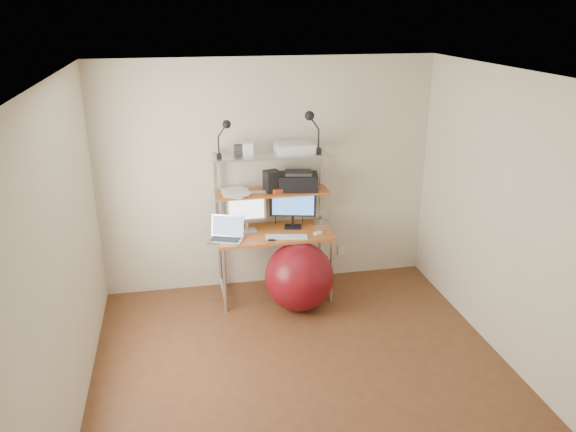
# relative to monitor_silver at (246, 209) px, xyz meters

# --- Properties ---
(room) EXTENTS (3.60, 3.60, 3.60)m
(room) POSITION_rel_monitor_silver_xyz_m (0.28, -1.53, 0.27)
(room) COLOR brown
(room) RESTS_ON ground
(computer_desk) EXTENTS (1.20, 0.60, 1.57)m
(computer_desk) POSITION_rel_monitor_silver_xyz_m (0.28, -0.03, -0.03)
(computer_desk) COLOR #C66326
(computer_desk) RESTS_ON ground
(desktop) EXTENTS (1.20, 0.60, 0.00)m
(desktop) POSITION_rel_monitor_silver_xyz_m (0.28, -0.09, -0.24)
(desktop) COLOR #C66326
(desktop) RESTS_ON computer_desk
(mid_shelf) EXTENTS (1.18, 0.34, 0.00)m
(mid_shelf) POSITION_rel_monitor_silver_xyz_m (0.28, 0.04, 0.17)
(mid_shelf) COLOR #C66326
(mid_shelf) RESTS_ON computer_desk
(top_shelf) EXTENTS (1.18, 0.34, 0.00)m
(top_shelf) POSITION_rel_monitor_silver_xyz_m (0.28, 0.04, 0.57)
(top_shelf) COLOR #B9B9BF
(top_shelf) RESTS_ON computer_desk
(floor) EXTENTS (3.60, 3.60, 0.00)m
(floor) POSITION_rel_monitor_silver_xyz_m (0.28, -1.53, -0.98)
(floor) COLOR brown
(floor) RESTS_ON ground
(wall_outlet) EXTENTS (0.08, 0.01, 0.12)m
(wall_outlet) POSITION_rel_monitor_silver_xyz_m (1.13, 0.25, -0.68)
(wall_outlet) COLOR silver
(wall_outlet) RESTS_ON room
(monitor_silver) EXTENTS (0.41, 0.16, 0.46)m
(monitor_silver) POSITION_rel_monitor_silver_xyz_m (0.00, 0.00, 0.00)
(monitor_silver) COLOR #B7B8BC
(monitor_silver) RESTS_ON desktop
(monitor_black) EXTENTS (0.48, 0.18, 0.49)m
(monitor_black) POSITION_rel_monitor_silver_xyz_m (0.50, 0.01, 0.00)
(monitor_black) COLOR black
(monitor_black) RESTS_ON desktop
(laptop) EXTENTS (0.41, 0.37, 0.30)m
(laptop) POSITION_rel_monitor_silver_xyz_m (-0.23, -0.18, -0.19)
(laptop) COLOR #B6B5B9
(laptop) RESTS_ON desktop
(keyboard) EXTENTS (0.44, 0.20, 0.01)m
(keyboard) POSITION_rel_monitor_silver_xyz_m (0.37, -0.27, -0.24)
(keyboard) COLOR silver
(keyboard) RESTS_ON desktop
(mouse) EXTENTS (0.10, 0.08, 0.02)m
(mouse) POSITION_rel_monitor_silver_xyz_m (0.72, -0.25, -0.23)
(mouse) COLOR silver
(mouse) RESTS_ON desktop
(mac_mini) EXTENTS (0.20, 0.20, 0.03)m
(mac_mini) POSITION_rel_monitor_silver_xyz_m (0.82, 0.00, -0.23)
(mac_mini) COLOR #B6B5B9
(mac_mini) RESTS_ON desktop
(phone) EXTENTS (0.08, 0.14, 0.01)m
(phone) POSITION_rel_monitor_silver_xyz_m (0.22, -0.26, -0.24)
(phone) COLOR black
(phone) RESTS_ON desktop
(printer) EXTENTS (0.45, 0.35, 0.19)m
(printer) POSITION_rel_monitor_silver_xyz_m (0.56, 0.04, 0.26)
(printer) COLOR black
(printer) RESTS_ON mid_shelf
(nas_cube) EXTENTS (0.18, 0.18, 0.22)m
(nas_cube) POSITION_rel_monitor_silver_xyz_m (0.28, 0.02, 0.28)
(nas_cube) COLOR black
(nas_cube) RESTS_ON mid_shelf
(red_box) EXTENTS (0.19, 0.15, 0.04)m
(red_box) POSITION_rel_monitor_silver_xyz_m (0.35, -0.02, 0.19)
(red_box) COLOR #B3421C
(red_box) RESTS_ON mid_shelf
(scanner) EXTENTS (0.41, 0.27, 0.10)m
(scanner) POSITION_rel_monitor_silver_xyz_m (0.53, 0.06, 0.62)
(scanner) COLOR silver
(scanner) RESTS_ON top_shelf
(box_white) EXTENTS (0.12, 0.10, 0.12)m
(box_white) POSITION_rel_monitor_silver_xyz_m (0.04, 0.03, 0.63)
(box_white) COLOR silver
(box_white) RESTS_ON top_shelf
(box_grey) EXTENTS (0.11, 0.11, 0.10)m
(box_grey) POSITION_rel_monitor_silver_xyz_m (-0.05, 0.06, 0.62)
(box_grey) COLOR #2B2B2D
(box_grey) RESTS_ON top_shelf
(clip_lamp_left) EXTENTS (0.15, 0.08, 0.38)m
(clip_lamp_left) POSITION_rel_monitor_silver_xyz_m (-0.19, -0.05, 0.85)
(clip_lamp_left) COLOR black
(clip_lamp_left) RESTS_ON top_shelf
(clip_lamp_right) EXTENTS (0.18, 0.10, 0.44)m
(clip_lamp_right) POSITION_rel_monitor_silver_xyz_m (0.67, -0.05, 0.89)
(clip_lamp_right) COLOR black
(clip_lamp_right) RESTS_ON top_shelf
(exercise_ball) EXTENTS (0.72, 0.72, 0.72)m
(exercise_ball) POSITION_rel_monitor_silver_xyz_m (0.48, -0.42, -0.63)
(exercise_ball) COLOR maroon
(exercise_ball) RESTS_ON floor
(paper_stack) EXTENTS (0.34, 0.43, 0.02)m
(paper_stack) POSITION_rel_monitor_silver_xyz_m (-0.10, 0.03, 0.18)
(paper_stack) COLOR white
(paper_stack) RESTS_ON mid_shelf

